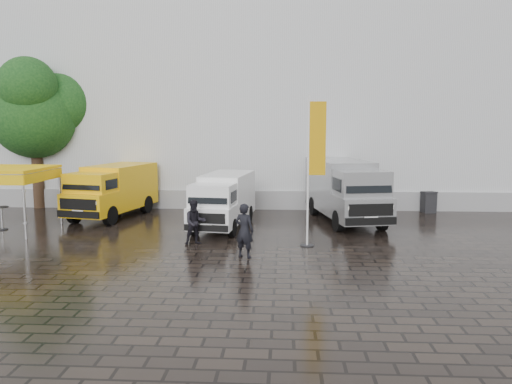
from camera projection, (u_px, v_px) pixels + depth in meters
The scene contains 13 objects.
ground at pixel (290, 245), 18.83m from camera, with size 120.00×120.00×0.00m, color black.
exhibition_hall at pixel (318, 103), 33.75m from camera, with size 44.00×16.00×12.00m, color silver.
hall_plinth at pixel (326, 201), 26.51m from camera, with size 44.00×0.15×1.00m, color gray.
van_yellow at pixel (112, 192), 24.23m from camera, with size 2.11×5.49×2.53m, color yellow, non-canonical shape.
van_white at pixel (224, 202), 21.81m from camera, with size 1.79×5.37×2.33m, color white, non-canonical shape.
van_silver at pixel (345, 192), 23.14m from camera, with size 2.18×6.54×2.83m, color #A3A5A7, non-canonical shape.
canopy_tent at pixel (5, 171), 21.05m from camera, with size 3.38×3.38×2.71m.
flagpole at pixel (313, 162), 18.21m from camera, with size 0.88×0.50×5.55m.
tree at pixel (34, 110), 26.84m from camera, with size 4.59×4.59×8.25m.
cocktail_table at pixel (2, 218), 21.46m from camera, with size 0.60×0.60×1.01m, color black.
wheelie_bin at pixel (429, 202), 25.71m from camera, with size 0.66×0.66×1.10m, color black.
person_front at pixel (244, 231), 16.89m from camera, with size 0.68×0.45×1.86m, color black.
person_tent at pixel (195, 222), 18.78m from camera, with size 0.82×0.64×1.70m, color black.
Camera 1 is at (-0.22, -18.44, 4.46)m, focal length 35.00 mm.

